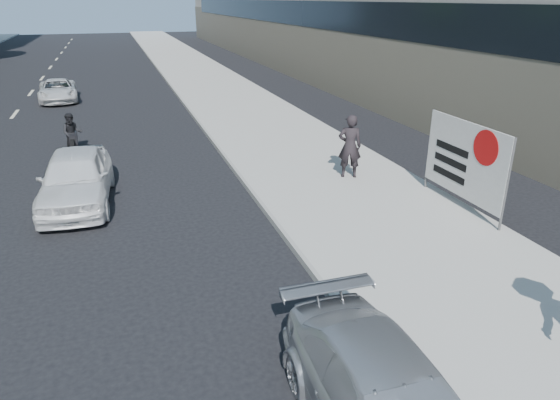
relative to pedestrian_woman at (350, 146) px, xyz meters
name	(u,v)px	position (x,y,z in m)	size (l,w,h in m)	color
ground	(269,345)	(-4.50, -6.58, -1.09)	(160.00, 160.00, 0.00)	black
near_sidewalk	(231,99)	(-0.50, 13.42, -1.01)	(5.00, 120.00, 0.15)	#A8A79D
pedestrian_woman	(350,146)	(0.00, 0.00, 0.00)	(0.69, 0.45, 1.88)	black
protest_banner	(465,160)	(1.68, -2.99, 0.31)	(0.08, 3.06, 2.20)	#4C4C4C
white_sedan_near	(76,178)	(-7.60, 0.66, -0.37)	(1.71, 4.25, 1.45)	white
white_sedan_far	(58,90)	(-9.23, 16.24, -0.53)	(1.86, 4.04, 1.12)	silver
motorcycle	(73,135)	(-7.95, 5.74, -0.45)	(0.72, 2.05, 1.42)	black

